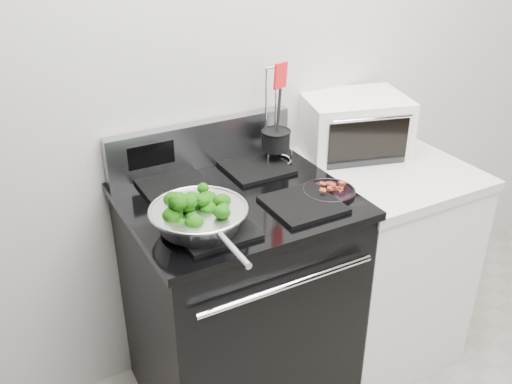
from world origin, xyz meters
TOP-DOWN VIEW (x-y plane):
  - back_wall at (0.00, 1.75)m, footprint 4.00×0.02m
  - gas_range at (-0.30, 1.41)m, footprint 0.79×0.69m
  - counter at (0.39, 1.41)m, footprint 0.62×0.68m
  - skillet at (-0.51, 1.27)m, footprint 0.32×0.50m
  - broccoli_pile at (-0.51, 1.27)m, footprint 0.25×0.25m
  - bacon_plate at (0.00, 1.28)m, footprint 0.19×0.19m
  - utensil_holder at (-0.03, 1.60)m, footprint 0.13×0.13m
  - toaster_oven at (0.35, 1.60)m, footprint 0.49×0.42m

SIDE VIEW (x-z plane):
  - counter at x=0.39m, z-range 0.00..0.92m
  - gas_range at x=-0.30m, z-range -0.08..1.05m
  - bacon_plate at x=0.00m, z-range 0.95..0.99m
  - skillet at x=-0.51m, z-range 0.97..1.03m
  - broccoli_pile at x=-0.51m, z-range 0.98..1.06m
  - utensil_holder at x=-0.03m, z-range 0.82..1.22m
  - toaster_oven at x=0.35m, z-range 0.92..1.16m
  - back_wall at x=0.00m, z-range 0.00..2.70m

